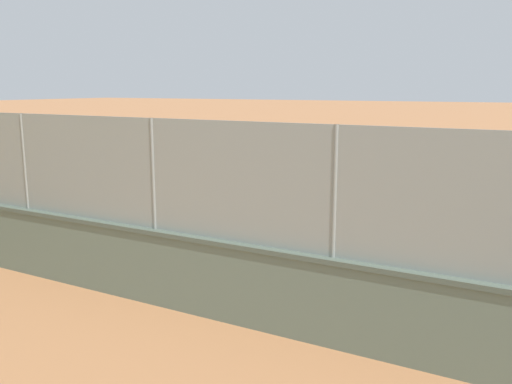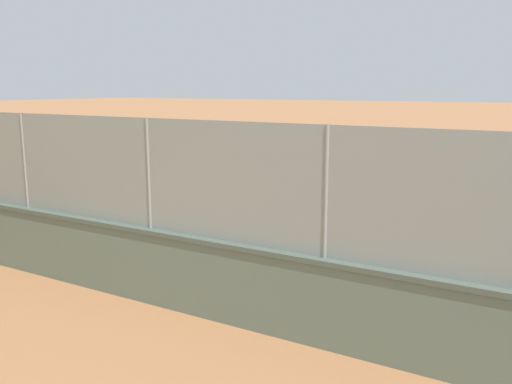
% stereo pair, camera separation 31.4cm
% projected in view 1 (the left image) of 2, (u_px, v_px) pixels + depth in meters
% --- Properties ---
extents(ground_plane, '(260.00, 260.00, 0.00)m').
position_uv_depth(ground_plane, '(277.00, 194.00, 19.66)').
color(ground_plane, '#A36B42').
extents(perimeter_wall, '(26.97, 0.90, 1.37)m').
position_uv_depth(perimeter_wall, '(157.00, 266.00, 9.61)').
color(perimeter_wall, slate).
rests_on(perimeter_wall, ground_plane).
extents(fence_panel_on_wall, '(26.49, 0.61, 1.93)m').
position_uv_depth(fence_panel_on_wall, '(154.00, 174.00, 9.29)').
color(fence_panel_on_wall, gray).
rests_on(fence_panel_on_wall, perimeter_wall).
extents(player_foreground_swinging, '(1.21, 0.73, 1.56)m').
position_uv_depth(player_foreground_swinging, '(367.00, 171.00, 19.00)').
color(player_foreground_swinging, '#B2B2B2').
rests_on(player_foreground_swinging, ground_plane).
extents(player_crossing_court, '(0.89, 1.02, 1.58)m').
position_uv_depth(player_crossing_court, '(187.00, 219.00, 12.02)').
color(player_crossing_court, black).
rests_on(player_crossing_court, ground_plane).
extents(sports_ball, '(0.10, 0.10, 0.10)m').
position_uv_depth(sports_ball, '(316.00, 172.00, 18.11)').
color(sports_ball, white).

